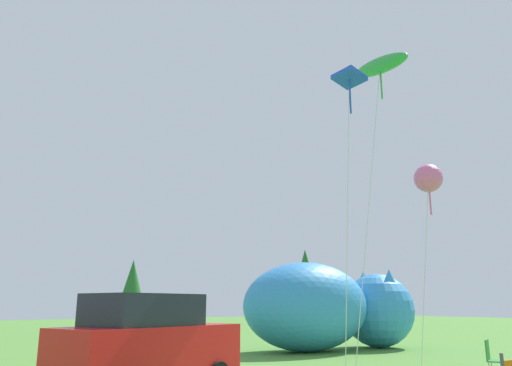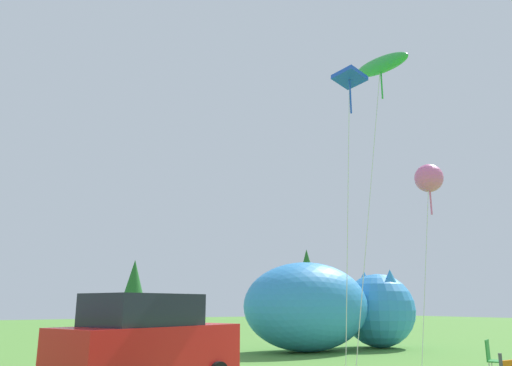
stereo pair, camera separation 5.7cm
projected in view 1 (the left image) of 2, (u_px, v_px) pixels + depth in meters
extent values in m
cube|color=red|center=(149.00, 353.00, 10.76)|extent=(4.49, 3.03, 1.13)
cube|color=#1E232D|center=(144.00, 310.00, 10.82)|extent=(2.69, 2.25, 0.68)
cube|color=#267F33|center=(500.00, 361.00, 12.17)|extent=(0.74, 0.74, 0.03)
cube|color=#267F33|center=(487.00, 350.00, 12.37)|extent=(0.48, 0.26, 0.50)
ellipsoid|color=#338CD8|center=(307.00, 306.00, 20.02)|extent=(5.67, 3.67, 3.50)
ellipsoid|color=white|center=(307.00, 327.00, 19.83)|extent=(3.64, 2.74, 1.57)
sphere|color=#338CD8|center=(378.00, 310.00, 21.86)|extent=(3.15, 3.15, 3.15)
cone|color=#338CD8|center=(364.00, 282.00, 22.81)|extent=(0.88, 0.88, 0.94)
cone|color=#338CD8|center=(389.00, 280.00, 21.51)|extent=(0.88, 0.88, 0.94)
cylinder|color=silver|center=(369.00, 202.00, 16.55)|extent=(1.70, 0.21, 10.27)
ellipsoid|color=green|center=(380.00, 66.00, 18.12)|extent=(1.18, 3.11, 1.28)
cylinder|color=green|center=(381.00, 83.00, 17.96)|extent=(0.06, 0.06, 1.20)
cylinder|color=silver|center=(348.00, 213.00, 16.04)|extent=(0.39, 0.41, 9.38)
cube|color=blue|center=(349.00, 78.00, 17.09)|extent=(1.03, 1.02, 0.37)
cylinder|color=blue|center=(350.00, 97.00, 16.92)|extent=(0.06, 0.06, 1.20)
cylinder|color=silver|center=(425.00, 265.00, 16.28)|extent=(1.49, 0.35, 6.14)
sphere|color=pink|center=(428.00, 178.00, 17.52)|extent=(0.99, 0.99, 0.99)
cylinder|color=pink|center=(430.00, 198.00, 17.36)|extent=(0.06, 0.06, 1.20)
cylinder|color=brown|center=(130.00, 317.00, 45.99)|extent=(0.45, 0.45, 1.42)
cone|color=#236028|center=(132.00, 284.00, 46.69)|extent=(2.49, 2.49, 4.53)
cylinder|color=brown|center=(306.00, 314.00, 50.89)|extent=(0.57, 0.57, 1.78)
cone|color=#236028|center=(306.00, 277.00, 51.77)|extent=(3.13, 3.13, 5.69)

